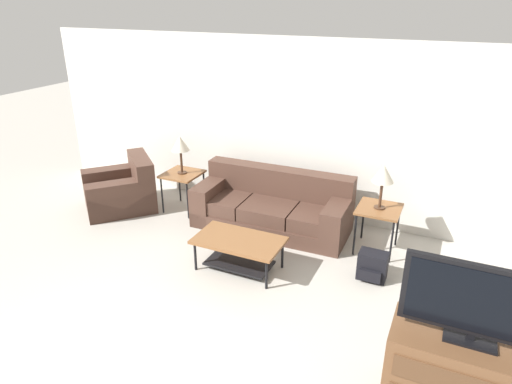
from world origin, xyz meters
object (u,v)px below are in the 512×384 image
object	(u,v)px
couch	(272,208)
armchair	(122,191)
coffee_table	(239,247)
table_lamp_left	(180,144)
side_table_left	(182,177)
side_table_right	(379,212)
backpack	(372,266)
table_lamp_right	(383,175)
tv_console	(461,376)
television	(478,303)

from	to	relation	value
couch	armchair	world-z (taller)	couch
coffee_table	table_lamp_left	world-z (taller)	table_lamp_left
armchair	side_table_left	size ratio (longest dim) A/B	2.25
armchair	side_table_right	distance (m)	3.93
armchair	backpack	bearing A→B (deg)	-5.16
side_table_left	table_lamp_left	world-z (taller)	table_lamp_left
coffee_table	armchair	bearing A→B (deg)	161.53
coffee_table	table_lamp_right	distance (m)	1.99
table_lamp_right	backpack	xyz separation A→B (m)	(0.10, -0.69, -0.90)
tv_console	backpack	distance (m)	1.89
armchair	side_table_right	xyz separation A→B (m)	(3.90, 0.33, 0.27)
armchair	table_lamp_right	bearing A→B (deg)	4.84
armchair	tv_console	distance (m)	5.37
side_table_right	armchair	bearing A→B (deg)	-175.16
armchair	tv_console	xyz separation A→B (m)	(5.00, -1.95, 0.07)
armchair	side_table_left	distance (m)	1.02
side_table_right	backpack	world-z (taller)	side_table_right
couch	side_table_left	world-z (taller)	couch
table_lamp_left	television	xyz separation A→B (m)	(4.07, -2.28, -0.02)
side_table_left	table_lamp_left	size ratio (longest dim) A/B	1.05
backpack	side_table_right	bearing A→B (deg)	98.17
table_lamp_left	television	bearing A→B (deg)	-29.27
couch	armchair	size ratio (longest dim) A/B	1.61
couch	television	xyz separation A→B (m)	(2.59, -2.32, 0.75)
backpack	table_lamp_left	bearing A→B (deg)	167.31
coffee_table	side_table_left	bearing A→B (deg)	143.18
couch	television	size ratio (longest dim) A/B	2.05
armchair	table_lamp_left	world-z (taller)	table_lamp_left
couch	coffee_table	size ratio (longest dim) A/B	2.08
armchair	tv_console	bearing A→B (deg)	-21.32
backpack	armchair	bearing A→B (deg)	174.84
couch	coffee_table	xyz separation A→B (m)	(0.06, -1.19, 0.01)
couch	side_table_right	distance (m)	1.51
tv_console	television	distance (m)	0.70
side_table_left	side_table_right	size ratio (longest dim) A/B	1.00
couch	tv_console	xyz separation A→B (m)	(2.59, -2.32, 0.05)
table_lamp_left	armchair	bearing A→B (deg)	-160.41
armchair	coffee_table	world-z (taller)	armchair
couch	television	world-z (taller)	television
side_table_right	table_lamp_right	world-z (taller)	table_lamp_right
table_lamp_right	television	xyz separation A→B (m)	(1.10, -2.28, -0.02)
armchair	coffee_table	size ratio (longest dim) A/B	1.29
couch	table_lamp_right	xyz separation A→B (m)	(1.49, -0.03, 0.77)
armchair	television	bearing A→B (deg)	-21.32
tv_console	coffee_table	bearing A→B (deg)	155.99
side_table_right	backpack	bearing A→B (deg)	-81.83
table_lamp_right	tv_console	distance (m)	2.63
coffee_table	tv_console	world-z (taller)	tv_console
armchair	television	world-z (taller)	television
side_table_left	backpack	world-z (taller)	side_table_left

